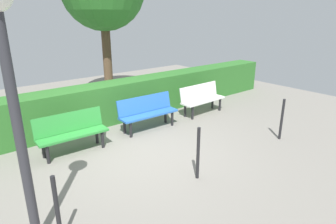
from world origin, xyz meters
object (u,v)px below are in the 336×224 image
bench_green (71,131)px  bench_white (202,98)px  bench_blue (147,111)px  lamp_post (7,70)px

bench_green → bench_white: bearing=-177.7°
bench_blue → lamp_post: 4.56m
bench_white → bench_green: bearing=-0.8°
bench_blue → bench_green: size_ratio=1.06×
bench_white → bench_blue: same height
bench_white → bench_green: size_ratio=1.01×
bench_blue → bench_green: bearing=3.2°
bench_blue → bench_green: (2.04, 0.06, -0.00)m
lamp_post → bench_green: bearing=-122.0°
lamp_post → bench_white: bearing=-156.8°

